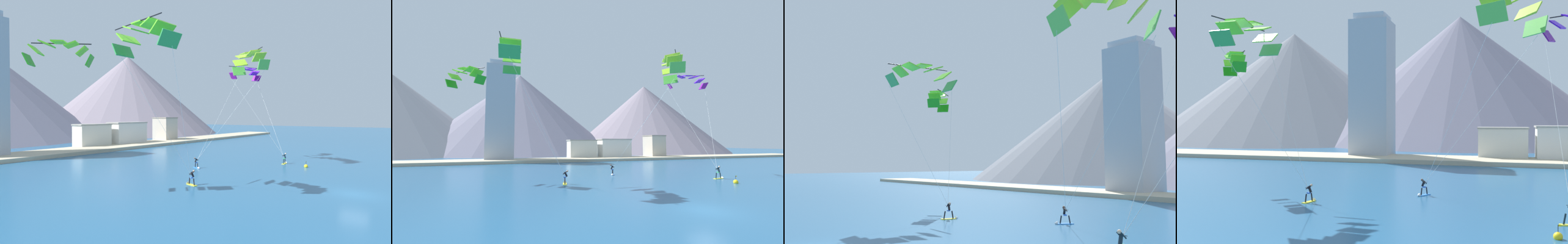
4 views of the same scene
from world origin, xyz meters
TOP-DOWN VIEW (x-y plane):
  - ground_plane at (0.00, 0.00)m, footprint 400.00×400.00m
  - kitesurfer_near_lead at (2.54, 20.80)m, footprint 1.19×1.72m
  - kitesurfer_near_trail at (-6.27, 15.04)m, footprint 0.83×1.78m
  - kitesurfer_mid_center at (14.37, 12.28)m, footprint 1.76×0.63m
  - parafoil_kite_near_lead at (10.41, 16.56)m, footprint 10.58×8.13m
  - parafoil_kite_near_trail at (-12.66, 15.47)m, footprint 7.64×7.94m
  - parafoil_kite_mid_center at (16.41, 20.26)m, footprint 6.89×9.80m
  - parafoil_kite_distant_high_outer at (-17.86, 21.00)m, footprint 5.12×5.23m
  - race_marker_buoy at (12.91, 8.54)m, footprint 0.56×0.56m
  - shoreline_strip at (0.00, 52.46)m, footprint 180.00×10.00m
  - shore_building_harbour_front at (10.08, 57.31)m, footprint 8.29×4.18m
  - shore_building_promenade_mid at (34.16, 56.33)m, footprint 5.23×5.73m
  - shore_building_quay_east at (20.05, 56.54)m, footprint 9.78×4.90m
  - highrise_tower at (-12.78, 56.66)m, footprint 7.00×7.00m
  - mountain_peak_west_ridge at (-2.29, 118.71)m, footprint 95.47×95.47m
  - mountain_peak_east_shoulder at (60.97, 104.48)m, footprint 81.40×81.40m

SIDE VIEW (x-z plane):
  - ground_plane at x=0.00m, z-range 0.00..0.00m
  - race_marker_buoy at x=12.91m, z-range -0.35..0.67m
  - shoreline_strip at x=0.00m, z-range 0.00..0.70m
  - kitesurfer_near_lead at x=2.54m, z-range -0.37..1.26m
  - kitesurfer_near_trail at x=-6.27m, z-range -0.36..1.34m
  - kitesurfer_mid_center at x=14.37m, z-range -0.34..1.46m
  - shore_building_harbour_front at x=10.08m, z-range 0.01..5.72m
  - shore_building_quay_east at x=20.05m, z-range 0.01..6.02m
  - shore_building_promenade_mid at x=34.16m, z-range 0.01..7.23m
  - highrise_tower at x=-12.78m, z-range -0.21..25.81m
  - parafoil_kite_distant_high_outer at x=-17.86m, z-range 12.35..14.61m
  - parafoil_kite_near_trail at x=-12.66m, z-range 7.70..22.52m
  - parafoil_kite_mid_center at x=16.41m, z-range 7.86..22.91m
  - parafoil_kite_near_lead at x=10.41m, z-range 8.07..24.49m
  - mountain_peak_east_shoulder at x=60.97m, z-range 0.00..35.06m
  - mountain_peak_west_ridge at x=-2.29m, z-range 0.00..38.96m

